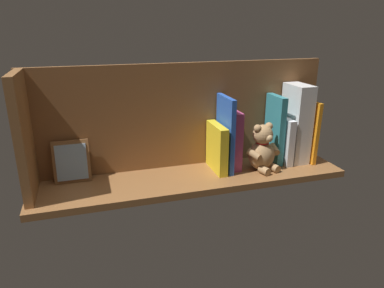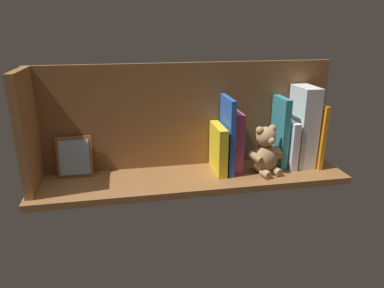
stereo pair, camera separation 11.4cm
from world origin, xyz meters
TOP-DOWN VIEW (x-y plane):
  - ground_plane at (0.00, 0.00)cm, footprint 102.04×24.03cm
  - shelf_back_panel at (0.00, -9.77)cm, footprint 102.04×1.50cm
  - shelf_side_divider at (49.02, 0.00)cm, footprint 2.40×18.03cm
  - book_0 at (-44.17, -2.06)cm, footprint 1.77×13.11cm
  - dictionary_thick_white at (-39.68, -2.51)cm, footprint 6.14×12.02cm
  - book_1 at (-34.66, -2.38)cm, footprint 2.46×12.47cm
  - book_2 at (-31.58, -3.16)cm, footprint 2.27×10.91cm
  - teddy_bear at (-24.39, 2.10)cm, footprint 12.74×12.05cm
  - book_3 at (-15.36, -3.01)cm, footprint 3.17×11.21cm
  - book_4 at (-12.26, -1.90)cm, footprint 1.59×13.44cm
  - book_5 at (-9.29, -1.74)cm, footprint 2.94×13.75cm
  - picture_frame_leaning at (37.65, -6.47)cm, footprint 11.16×3.73cm

SIDE VIEW (x-z plane):
  - ground_plane at x=0.00cm, z-range -2.20..0.00cm
  - picture_frame_leaning at x=37.65cm, z-range -0.11..13.38cm
  - teddy_bear at x=-24.39cm, z-range -0.98..15.30cm
  - book_5 at x=-9.29cm, z-range 0.00..16.08cm
  - book_1 at x=-34.66cm, z-range 0.00..16.51cm
  - book_3 at x=-15.36cm, z-range 0.00..20.17cm
  - book_0 at x=-44.17cm, z-range -0.01..22.12cm
  - book_2 at x=-31.58cm, z-range 0.00..24.28cm
  - book_4 at x=-12.26cm, z-range 0.00..25.31cm
  - dictionary_thick_white at x=-39.68cm, z-range 0.00..27.83cm
  - shelf_back_panel at x=0.00cm, z-range 0.00..35.71cm
  - shelf_side_divider at x=49.02cm, z-range 0.00..35.71cm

